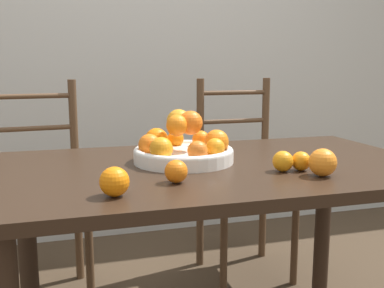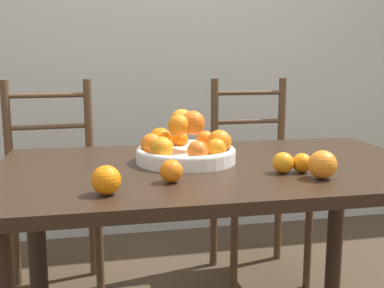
# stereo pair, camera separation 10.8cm
# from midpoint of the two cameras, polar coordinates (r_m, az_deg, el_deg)

# --- Properties ---
(wall_back) EXTENTS (8.00, 0.06, 2.60)m
(wall_back) POSITION_cam_midpoint_polar(r_m,az_deg,el_deg) (2.90, -3.25, 14.02)
(wall_back) COLOR beige
(wall_back) RESTS_ON ground_plane
(dining_table) EXTENTS (1.44, 0.85, 0.77)m
(dining_table) POSITION_cam_midpoint_polar(r_m,az_deg,el_deg) (1.52, 5.50, -6.79)
(dining_table) COLOR black
(dining_table) RESTS_ON ground_plane
(fruit_bowl) EXTENTS (0.34, 0.34, 0.18)m
(fruit_bowl) POSITION_cam_midpoint_polar(r_m,az_deg,el_deg) (1.51, 1.19, -0.46)
(fruit_bowl) COLOR white
(fruit_bowl) RESTS_ON dining_table
(orange_loose_0) EXTENTS (0.08, 0.08, 0.08)m
(orange_loose_0) POSITION_cam_midpoint_polar(r_m,az_deg,el_deg) (1.36, 18.46, -2.52)
(orange_loose_0) COLOR orange
(orange_loose_0) RESTS_ON dining_table
(orange_loose_1) EXTENTS (0.06, 0.06, 0.06)m
(orange_loose_1) POSITION_cam_midpoint_polar(r_m,az_deg,el_deg) (1.42, 15.95, -2.34)
(orange_loose_1) COLOR orange
(orange_loose_1) RESTS_ON dining_table
(orange_loose_2) EXTENTS (0.07, 0.07, 0.07)m
(orange_loose_2) POSITION_cam_midpoint_polar(r_m,az_deg,el_deg) (1.25, -0.17, -3.48)
(orange_loose_2) COLOR orange
(orange_loose_2) RESTS_ON dining_table
(orange_loose_3) EXTENTS (0.08, 0.08, 0.08)m
(orange_loose_3) POSITION_cam_midpoint_polar(r_m,az_deg,el_deg) (1.14, -8.19, -4.58)
(orange_loose_3) COLOR orange
(orange_loose_3) RESTS_ON dining_table
(orange_loose_4) EXTENTS (0.06, 0.06, 0.06)m
(orange_loose_4) POSITION_cam_midpoint_polar(r_m,az_deg,el_deg) (1.40, 13.68, -2.34)
(orange_loose_4) COLOR orange
(orange_loose_4) RESTS_ON dining_table
(chair_left) EXTENTS (0.45, 0.44, 1.03)m
(chair_left) POSITION_cam_midpoint_polar(r_m,az_deg,el_deg) (2.21, -15.98, -6.22)
(chair_left) COLOR #513823
(chair_left) RESTS_ON ground_plane
(chair_right) EXTENTS (0.43, 0.41, 1.03)m
(chair_right) POSITION_cam_midpoint_polar(r_m,az_deg,el_deg) (2.36, 9.49, -4.94)
(chair_right) COLOR #513823
(chair_right) RESTS_ON ground_plane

